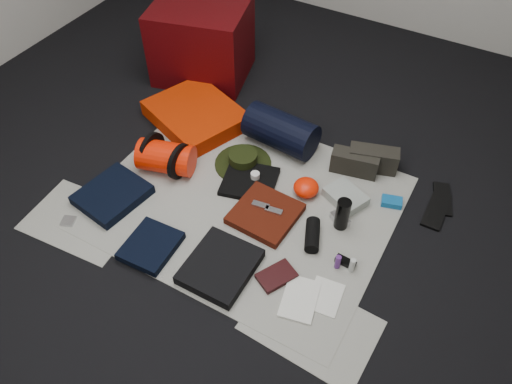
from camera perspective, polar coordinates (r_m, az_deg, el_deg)
The scene contains 37 objects.
floor at distance 2.80m, azimuth -1.38°, elevation -1.24°, with size 4.50×4.50×0.02m, color black.
newspaper_mat at distance 2.79m, azimuth -1.39°, elevation -1.06°, with size 1.60×1.30×0.01m, color beige.
newspaper_sheet_front_left at distance 2.87m, azimuth -19.33°, elevation -3.07°, with size 0.58×0.40×0.00m, color beige.
newspaper_sheet_front_right at distance 2.38m, azimuth 6.34°, elevation -14.88°, with size 0.58×0.40×0.00m, color beige.
red_cabinet at distance 3.61m, azimuth -6.21°, elevation 16.74°, with size 0.62×0.52×0.52m, color #470507.
sleeping_pad at distance 3.28m, azimuth -6.89°, elevation 8.74°, with size 0.58×0.47×0.11m, color red.
stuff_sack at distance 2.94m, azimuth -10.24°, elevation 3.91°, with size 0.19×0.19×0.32m, color #FC2004.
sack_strap_left at distance 2.99m, azimuth -11.81°, elevation 4.74°, with size 0.22×0.22×0.03m, color black.
sack_strap_right at distance 2.89m, azimuth -8.69°, elevation 3.47°, with size 0.22×0.22×0.03m, color black.
navy_duffel at distance 3.04m, azimuth 2.86°, elevation 7.00°, with size 0.23×0.23×0.44m, color black.
boonie_brim at distance 2.99m, azimuth -1.48°, elevation 3.27°, with size 0.34×0.34×0.01m, color black.
boonie_crown at distance 2.96m, azimuth -1.50°, elevation 3.85°, with size 0.17×0.17×0.07m, color black.
hiking_boot_left at distance 2.96m, azimuth 11.20°, elevation 3.30°, with size 0.27×0.10×0.14m, color #27251F.
hiking_boot_right at distance 3.00m, azimuth 13.24°, elevation 3.70°, with size 0.28×0.11×0.14m, color #27251F.
flip_flop_left at distance 2.99m, azimuth 20.53°, elevation -0.74°, with size 0.09×0.24×0.01m, color black.
flip_flop_right at distance 2.92m, azimuth 19.91°, elevation -1.98°, with size 0.10×0.28×0.02m, color black.
trousers_navy_a at distance 2.90m, azimuth -16.09°, elevation -0.29°, with size 0.31×0.36×0.06m, color black.
trousers_navy_b at distance 2.62m, azimuth -11.93°, elevation -6.04°, with size 0.24×0.28×0.04m, color black.
trousers_charcoal at distance 2.50m, azimuth -4.11°, elevation -8.48°, with size 0.31×0.36×0.06m, color black.
black_tshirt at distance 2.87m, azimuth -0.74°, elevation 1.22°, with size 0.30×0.28×0.03m, color black.
red_shirt at distance 2.70m, azimuth 1.07°, elevation -2.49°, with size 0.33×0.33×0.04m, color #471307.
orange_stuff_sack at distance 2.81m, azimuth 5.75°, elevation 0.51°, with size 0.14×0.14×0.09m, color #FC2004.
first_aid_pouch at distance 2.82m, azimuth 10.20°, elevation -0.52°, with size 0.22×0.16×0.05m, color #919992.
water_bottle at distance 2.64m, azimuth 9.85°, elevation -2.51°, with size 0.08×0.08×0.19m, color black.
speaker at distance 2.61m, azimuth 6.46°, elevation -4.90°, with size 0.07×0.07×0.19m, color black.
compact_camera at distance 2.71m, azimuth 9.57°, elevation -3.08°, with size 0.11×0.06×0.04m, color #BCBBC1.
cyan_case at distance 2.86m, azimuth 15.24°, elevation -1.08°, with size 0.11×0.07×0.04m, color #105C9C.
toiletry_purple at distance 2.52m, azimuth 9.33°, elevation -7.89°, with size 0.03×0.03×0.08m, color #572476.
toiletry_clear at distance 2.52m, azimuth 10.93°, elevation -8.20°, with size 0.03×0.03×0.08m, color #BAC0BA.
paperback_book at distance 2.48m, azimuth 2.36°, elevation -9.57°, with size 0.12×0.18×0.03m, color black.
map_booklet at distance 2.43m, azimuth 5.02°, elevation -12.07°, with size 0.16×0.24×0.01m, color silver.
map_printout at distance 2.45m, azimuth 7.92°, elevation -11.74°, with size 0.15×0.19×0.01m, color silver.
sunglasses at distance 2.56m, azimuth 10.19°, elevation -7.86°, with size 0.11×0.04×0.03m, color black.
key_cluster at distance 2.87m, azimuth -20.66°, elevation -3.12°, with size 0.07×0.07×0.01m, color #BCBBC1.
tape_roll at distance 2.86m, azimuth -0.10°, elevation 1.91°, with size 0.05×0.05×0.04m, color silver.
energy_bar_a at distance 2.70m, azimuth 0.54°, elevation -1.50°, with size 0.10×0.04×0.01m, color #BCBBC1.
energy_bar_b at distance 2.68m, azimuth 2.04°, elevation -2.13°, with size 0.10×0.04×0.01m, color #BCBBC1.
Camera 1 is at (0.96, -1.57, 2.10)m, focal length 35.00 mm.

